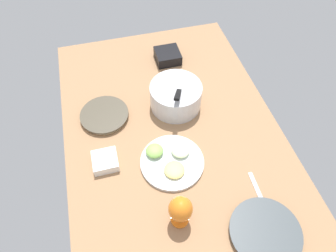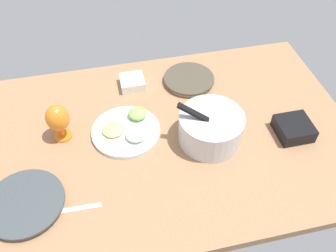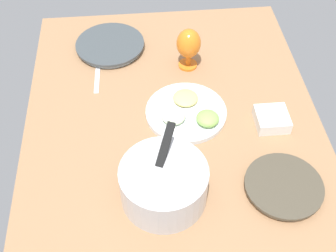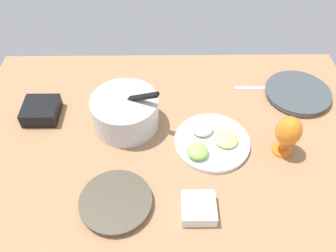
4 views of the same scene
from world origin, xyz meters
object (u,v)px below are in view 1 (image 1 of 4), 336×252
(mixing_bowl, at_px, (176,96))
(square_bowl_black, at_px, (168,55))
(dinner_plate_left, at_px, (105,115))
(hurricane_glass_orange, at_px, (181,210))
(dinner_plate_right, at_px, (265,232))
(square_bowl_white, at_px, (105,161))
(fruit_platter, at_px, (171,160))

(mixing_bowl, height_order, square_bowl_black, mixing_bowl)
(mixing_bowl, bearing_deg, dinner_plate_left, -91.54)
(dinner_plate_left, distance_m, hurricane_glass_orange, 0.65)
(dinner_plate_right, bearing_deg, square_bowl_white, -130.09)
(dinner_plate_right, distance_m, fruit_platter, 0.49)
(square_bowl_white, height_order, square_bowl_black, square_bowl_black)
(square_bowl_black, bearing_deg, square_bowl_white, -36.20)
(dinner_plate_right, bearing_deg, square_bowl_black, -174.13)
(mixing_bowl, distance_m, square_bowl_white, 0.48)
(fruit_platter, relative_size, hurricane_glass_orange, 1.70)
(mixing_bowl, xyz_separation_m, fruit_platter, (0.33, -0.11, -0.05))
(dinner_plate_right, bearing_deg, mixing_bowl, -167.71)
(dinner_plate_left, xyz_separation_m, square_bowl_white, (0.27, -0.03, 0.01))
(dinner_plate_right, distance_m, mixing_bowl, 0.75)
(dinner_plate_right, distance_m, square_bowl_white, 0.73)
(fruit_platter, bearing_deg, dinner_plate_left, -142.74)
(dinner_plate_left, distance_m, square_bowl_black, 0.54)
(hurricane_glass_orange, bearing_deg, square_bowl_white, -142.75)
(dinner_plate_left, relative_size, hurricane_glass_orange, 1.43)
(dinner_plate_left, bearing_deg, dinner_plate_right, 35.45)
(fruit_platter, bearing_deg, dinner_plate_right, 33.87)
(dinner_plate_left, height_order, mixing_bowl, mixing_bowl)
(square_bowl_black, bearing_deg, dinner_plate_left, -50.81)
(mixing_bowl, height_order, hurricane_glass_orange, mixing_bowl)
(mixing_bowl, height_order, square_bowl_white, mixing_bowl)
(fruit_platter, relative_size, square_bowl_white, 2.59)
(square_bowl_white, bearing_deg, dinner_plate_left, 173.60)
(dinner_plate_left, relative_size, square_bowl_white, 2.18)
(hurricane_glass_orange, xyz_separation_m, square_bowl_white, (-0.33, -0.25, -0.08))
(dinner_plate_left, xyz_separation_m, square_bowl_black, (-0.34, 0.42, 0.02))
(hurricane_glass_orange, relative_size, square_bowl_white, 1.53)
(dinner_plate_right, distance_m, hurricane_glass_orange, 0.35)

